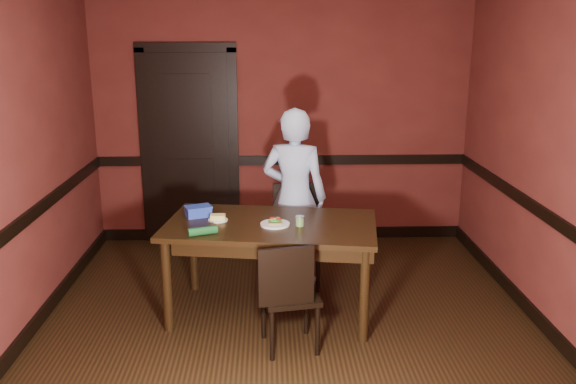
{
  "coord_description": "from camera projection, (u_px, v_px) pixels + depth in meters",
  "views": [
    {
      "loc": [
        -0.15,
        -4.26,
        2.3
      ],
      "look_at": [
        0.0,
        0.35,
        1.05
      ],
      "focal_mm": 38.0,
      "sensor_mm": 36.0,
      "label": 1
    }
  ],
  "objects": [
    {
      "name": "chair_near",
      "position": [
        290.0,
        294.0,
        4.44
      ],
      "size": [
        0.46,
        0.46,
        0.84
      ],
      "primitive_type": null,
      "rotation": [
        0.0,
        0.0,
        3.33
      ],
      "color": "black",
      "rests_on": "floor"
    },
    {
      "name": "dining_table",
      "position": [
        271.0,
        268.0,
        4.98
      ],
      "size": [
        1.79,
        1.18,
        0.79
      ],
      "primitive_type": "cube",
      "rotation": [
        0.0,
        0.0,
        -0.15
      ],
      "color": "black",
      "rests_on": "floor"
    },
    {
      "name": "baseboard_back",
      "position": [
        283.0,
        233.0,
        6.85
      ],
      "size": [
        4.0,
        0.03,
        0.12
      ],
      "primitive_type": "cube",
      "color": "black",
      "rests_on": "ground"
    },
    {
      "name": "dado_left",
      "position": [
        16.0,
        227.0,
        4.42
      ],
      "size": [
        0.03,
        4.5,
        0.1
      ],
      "primitive_type": "cube",
      "color": "black",
      "rests_on": "ground"
    },
    {
      "name": "wall_back",
      "position": [
        282.0,
        119.0,
        6.53
      ],
      "size": [
        4.0,
        0.02,
        2.7
      ],
      "primitive_type": "cube",
      "color": "#5A201B",
      "rests_on": "ground"
    },
    {
      "name": "person",
      "position": [
        294.0,
        197.0,
        5.53
      ],
      "size": [
        0.67,
        0.52,
        1.62
      ],
      "primitive_type": "imported",
      "rotation": [
        0.0,
        0.0,
        2.9
      ],
      "color": "#B2CDF3",
      "rests_on": "floor"
    },
    {
      "name": "wall_left",
      "position": [
        7.0,
        166.0,
        4.3
      ],
      "size": [
        0.02,
        4.5,
        2.7
      ],
      "primitive_type": "cube",
      "color": "#5A201B",
      "rests_on": "ground"
    },
    {
      "name": "chair_far",
      "position": [
        295.0,
        237.0,
        5.52
      ],
      "size": [
        0.46,
        0.46,
        0.92
      ],
      "primitive_type": null,
      "rotation": [
        0.0,
        0.0,
        0.08
      ],
      "color": "black",
      "rests_on": "floor"
    },
    {
      "name": "wall_front",
      "position": [
        312.0,
        300.0,
        2.19
      ],
      "size": [
        4.0,
        0.02,
        2.7
      ],
      "primitive_type": "cube",
      "color": "#5A201B",
      "rests_on": "ground"
    },
    {
      "name": "dado_right",
      "position": [
        555.0,
        221.0,
        4.54
      ],
      "size": [
        0.03,
        4.5,
        0.1
      ],
      "primitive_type": "cube",
      "color": "black",
      "rests_on": "ground"
    },
    {
      "name": "dado_back",
      "position": [
        282.0,
        160.0,
        6.64
      ],
      "size": [
        4.0,
        0.03,
        0.1
      ],
      "primitive_type": "cube",
      "color": "black",
      "rests_on": "ground"
    },
    {
      "name": "baseboard_right",
      "position": [
        543.0,
        324.0,
        4.76
      ],
      "size": [
        0.03,
        4.5,
        0.12
      ],
      "primitive_type": "cube",
      "color": "black",
      "rests_on": "ground"
    },
    {
      "name": "door",
      "position": [
        189.0,
        144.0,
        6.54
      ],
      "size": [
        1.05,
        0.07,
        2.2
      ],
      "color": "black",
      "rests_on": "ground"
    },
    {
      "name": "cheese_saucer",
      "position": [
        218.0,
        218.0,
        4.93
      ],
      "size": [
        0.16,
        0.16,
        0.05
      ],
      "rotation": [
        0.0,
        0.0,
        -0.33
      ],
      "color": "white",
      "rests_on": "dining_table"
    },
    {
      "name": "floor",
      "position": [
        289.0,
        335.0,
        4.71
      ],
      "size": [
        4.0,
        4.5,
        0.01
      ],
      "primitive_type": "cube",
      "color": "black",
      "rests_on": "ground"
    },
    {
      "name": "sauce_jar",
      "position": [
        300.0,
        221.0,
        4.79
      ],
      "size": [
        0.07,
        0.07,
        0.08
      ],
      "rotation": [
        0.0,
        0.0,
        0.02
      ],
      "color": "#679046",
      "rests_on": "dining_table"
    },
    {
      "name": "food_tub",
      "position": [
        198.0,
        211.0,
        5.03
      ],
      "size": [
        0.25,
        0.21,
        0.09
      ],
      "rotation": [
        0.0,
        0.0,
        0.37
      ],
      "color": "blue",
      "rests_on": "dining_table"
    },
    {
      "name": "sandwich_plate",
      "position": [
        275.0,
        223.0,
        4.82
      ],
      "size": [
        0.23,
        0.23,
        0.06
      ],
      "rotation": [
        0.0,
        0.0,
        -0.09
      ],
      "color": "white",
      "rests_on": "dining_table"
    },
    {
      "name": "wrapped_veg",
      "position": [
        203.0,
        231.0,
        4.59
      ],
      "size": [
        0.23,
        0.14,
        0.06
      ],
      "primitive_type": "cylinder",
      "rotation": [
        0.0,
        1.57,
        0.36
      ],
      "color": "#154E20",
      "rests_on": "dining_table"
    },
    {
      "name": "wall_right",
      "position": [
        564.0,
        162.0,
        4.43
      ],
      "size": [
        0.02,
        4.5,
        2.7
      ],
      "primitive_type": "cube",
      "color": "#5A201B",
      "rests_on": "ground"
    },
    {
      "name": "baseboard_left",
      "position": [
        29.0,
        332.0,
        4.64
      ],
      "size": [
        0.03,
        4.5,
        0.12
      ],
      "primitive_type": "cube",
      "color": "black",
      "rests_on": "ground"
    }
  ]
}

